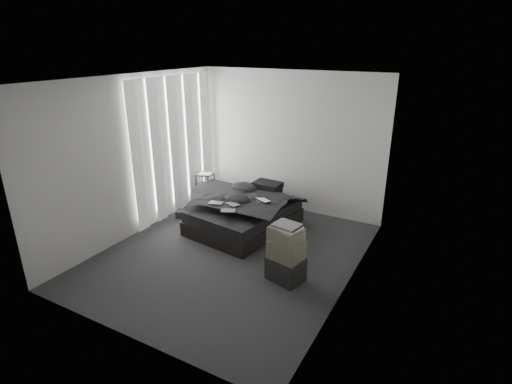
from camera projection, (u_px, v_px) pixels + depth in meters
The scene contains 25 objects.
floor at pixel (231, 254), 6.12m from camera, with size 3.60×4.20×0.01m, color #2A2A2C.
ceiling at pixel (227, 78), 5.20m from camera, with size 3.60×4.20×0.01m, color white.
wall_back at pixel (290, 143), 7.39m from camera, with size 3.60×0.01×2.60m, color beige.
wall_front at pixel (115, 231), 3.94m from camera, with size 3.60×0.01×2.60m, color beige.
wall_left at pixel (135, 157), 6.47m from camera, with size 0.01×4.20×2.60m, color beige.
wall_right at pixel (354, 195), 4.85m from camera, with size 0.01×4.20×2.60m, color beige.
window_left at pixel (172, 142), 7.18m from camera, with size 0.02×2.00×2.30m, color white.
curtain_left at pixel (175, 147), 7.18m from camera, with size 0.06×2.12×2.48m, color white.
bed at pixel (244, 221), 6.94m from camera, with size 1.34×1.77×0.24m, color black.
mattress at pixel (244, 210), 6.86m from camera, with size 1.29×1.71×0.19m, color black.
duvet at pixel (242, 200), 6.76m from camera, with size 1.30×1.51×0.21m, color black.
pillow_lower at pixel (265, 190), 7.35m from camera, with size 0.53×0.36×0.12m, color black.
pillow_upper at pixel (268, 185), 7.26m from camera, with size 0.50×0.34×0.11m, color black.
laptop at pixel (261, 197), 6.60m from camera, with size 0.28×0.18×0.02m, color silver.
comic_a at pixel (216, 199), 6.52m from camera, with size 0.22×0.15×0.01m, color black.
comic_b at pixel (233, 200), 6.47m from camera, with size 0.22×0.15×0.01m, color black.
comic_c at pixel (228, 206), 6.22m from camera, with size 0.22×0.15×0.01m, color black.
side_stand at pixel (206, 189), 7.87m from camera, with size 0.35×0.35×0.64m, color black.
papers at pixel (205, 174), 7.74m from camera, with size 0.25×0.18×0.01m, color white.
floor_books at pixel (181, 214), 7.37m from camera, with size 0.15×0.21×0.15m, color black.
box_lower at pixel (286, 268), 5.41m from camera, with size 0.46×0.36×0.34m, color black.
box_mid at pixel (286, 250), 5.29m from camera, with size 0.43×0.34×0.26m, color #595546.
box_upper at pixel (286, 234), 5.23m from camera, with size 0.41×0.33×0.18m, color #595546.
art_book_white at pixel (287, 227), 5.19m from camera, with size 0.35×0.28×0.03m, color silver.
art_book_snake at pixel (287, 225), 5.16m from camera, with size 0.34×0.27×0.03m, color silver.
Camera 1 is at (2.92, -4.55, 3.05)m, focal length 28.00 mm.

